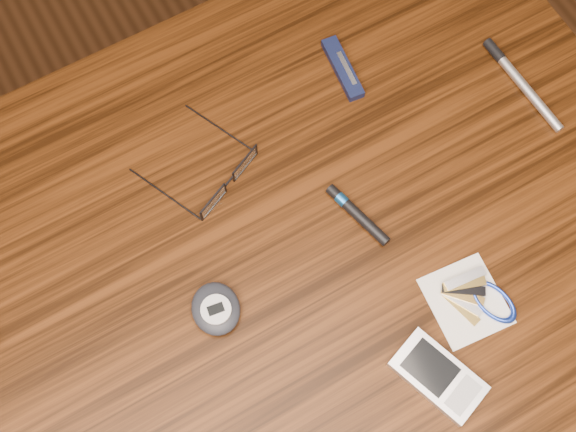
# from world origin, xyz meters

# --- Properties ---
(ground) EXTENTS (3.80, 3.80, 0.00)m
(ground) POSITION_xyz_m (0.00, 0.00, 0.00)
(ground) COLOR #472814
(ground) RESTS_ON ground
(desk) EXTENTS (1.00, 0.70, 0.75)m
(desk) POSITION_xyz_m (0.00, 0.00, 0.65)
(desk) COLOR #3A1B09
(desk) RESTS_ON ground
(eyeglasses) EXTENTS (0.15, 0.15, 0.02)m
(eyeglasses) POSITION_xyz_m (-0.01, 0.10, 0.76)
(eyeglasses) COLOR black
(eyeglasses) RESTS_ON desk
(pda_phone) EXTENTS (0.08, 0.11, 0.02)m
(pda_phone) POSITION_xyz_m (0.09, -0.23, 0.76)
(pda_phone) COLOR silver
(pda_phone) RESTS_ON desk
(pedometer) EXTENTS (0.06, 0.07, 0.03)m
(pedometer) POSITION_xyz_m (-0.09, -0.04, 0.76)
(pedometer) COLOR black
(pedometer) RESTS_ON desk
(notepad_keys) EXTENTS (0.10, 0.10, 0.01)m
(notepad_keys) POSITION_xyz_m (0.18, -0.18, 0.75)
(notepad_keys) COLOR silver
(notepad_keys) RESTS_ON desk
(pocket_knife) EXTENTS (0.03, 0.10, 0.01)m
(pocket_knife) POSITION_xyz_m (0.20, 0.17, 0.76)
(pocket_knife) COLOR #111835
(pocket_knife) RESTS_ON desk
(silver_pen) EXTENTS (0.02, 0.15, 0.01)m
(silver_pen) POSITION_xyz_m (0.39, 0.04, 0.76)
(silver_pen) COLOR silver
(silver_pen) RESTS_ON desk
(black_blue_pen) EXTENTS (0.04, 0.10, 0.01)m
(black_blue_pen) POSITION_xyz_m (0.11, -0.01, 0.76)
(black_blue_pen) COLOR black
(black_blue_pen) RESTS_ON desk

